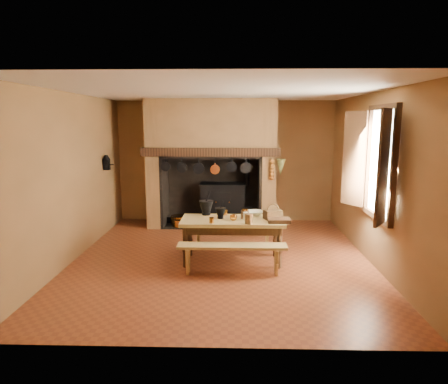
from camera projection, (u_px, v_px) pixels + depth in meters
The scene contains 28 objects.
floor at pixel (221, 259), 6.86m from camera, with size 5.50×5.50×0.00m, color brown.
ceiling at pixel (221, 91), 6.38m from camera, with size 5.50×5.50×0.00m, color silver.
back_wall at pixel (226, 162), 9.33m from camera, with size 5.00×0.02×2.80m, color olive.
wall_left at pixel (73, 177), 6.69m from camera, with size 0.02×5.50×2.80m, color olive.
wall_right at pixel (373, 179), 6.55m from camera, with size 0.02×5.50×2.80m, color olive.
wall_front at pixel (211, 217), 3.91m from camera, with size 5.00×0.02×2.80m, color olive.
chimney_breast at pixel (212, 145), 8.83m from camera, with size 2.95×0.96×2.80m.
iron_range at pixel (223, 203), 9.19m from camera, with size 1.12×0.55×1.60m.
hearth_pans at pixel (179, 221), 9.06m from camera, with size 0.51×0.62×0.20m.
hanging_pans at pixel (208, 168), 8.42m from camera, with size 1.92×0.29×0.27m.
onion_string at pixel (272, 170), 8.36m from camera, with size 0.12×0.10×0.46m, color #A76B1E, non-canonical shape.
herb_bunch at pixel (281, 167), 8.35m from camera, with size 0.20×0.20×0.35m, color brown.
window at pixel (374, 163), 6.11m from camera, with size 0.39×1.75×1.76m.
wall_coffee_mill at pixel (107, 161), 8.19m from camera, with size 0.23×0.16×0.31m.
work_table at pixel (232, 226), 6.62m from camera, with size 1.69×0.75×0.73m.
bench_front at pixel (232, 252), 6.10m from camera, with size 1.67×0.29×0.47m.
bench_back at pixel (233, 232), 7.30m from camera, with size 1.55×0.27×0.44m.
mortar_large at pixel (206, 207), 6.87m from camera, with size 0.25×0.25×0.42m.
mortar_small at pixel (220, 213), 6.62m from camera, with size 0.18×0.18×0.31m.
coffee_grinder at pixel (245, 214), 6.65m from camera, with size 0.18×0.14×0.20m.
brass_mug_a at pixel (212, 220), 6.33m from camera, with size 0.08×0.08×0.09m, color #B17028.
brass_mug_b at pixel (225, 212), 6.89m from camera, with size 0.08×0.08×0.09m, color #B17028.
mixing_bowl at pixel (254, 213), 6.86m from camera, with size 0.30×0.30×0.07m, color #B4AE8B.
stoneware_crock at pixel (249, 219), 6.29m from camera, with size 0.13×0.13×0.16m, color brown.
glass_jar at pixel (246, 216), 6.52m from camera, with size 0.08×0.08×0.13m, color beige.
wicker_basket at pixel (273, 214), 6.58m from camera, with size 0.32×0.28×0.26m.
wooden_tray at pixel (279, 220), 6.38m from camera, with size 0.36×0.26×0.06m, color #3A2412.
brass_cup at pixel (233, 218), 6.50m from camera, with size 0.12×0.12×0.09m, color #B17028.
Camera 1 is at (0.24, -6.55, 2.32)m, focal length 32.00 mm.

